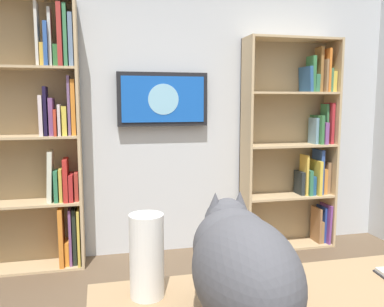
{
  "coord_description": "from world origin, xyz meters",
  "views": [
    {
      "loc": [
        0.56,
        1.37,
        1.39
      ],
      "look_at": [
        -0.02,
        -1.11,
        1.05
      ],
      "focal_mm": 37.38,
      "sensor_mm": 36.0,
      "label": 1
    }
  ],
  "objects_px": {
    "wall_mounted_tv": "(163,99)",
    "paper_towel_roll": "(147,256)",
    "bookshelf_right": "(37,136)",
    "cat": "(241,264)",
    "bookshelf_left": "(298,145)"
  },
  "relations": [
    {
      "from": "bookshelf_left",
      "to": "bookshelf_right",
      "type": "xyz_separation_m",
      "value": [
        2.33,
        0.0,
        0.13
      ]
    },
    {
      "from": "wall_mounted_tv",
      "to": "cat",
      "type": "height_order",
      "value": "wall_mounted_tv"
    },
    {
      "from": "cat",
      "to": "bookshelf_right",
      "type": "bearing_deg",
      "value": -70.15
    },
    {
      "from": "bookshelf_left",
      "to": "paper_towel_roll",
      "type": "xyz_separation_m",
      "value": [
        1.7,
        2.22,
        -0.08
      ]
    },
    {
      "from": "wall_mounted_tv",
      "to": "paper_towel_roll",
      "type": "xyz_separation_m",
      "value": [
        0.42,
        2.3,
        -0.51
      ]
    },
    {
      "from": "bookshelf_right",
      "to": "paper_towel_roll",
      "type": "distance_m",
      "value": 2.31
    },
    {
      "from": "bookshelf_left",
      "to": "paper_towel_roll",
      "type": "distance_m",
      "value": 2.79
    },
    {
      "from": "paper_towel_roll",
      "to": "cat",
      "type": "bearing_deg",
      "value": 139.42
    },
    {
      "from": "bookshelf_right",
      "to": "cat",
      "type": "bearing_deg",
      "value": 109.85
    },
    {
      "from": "wall_mounted_tv",
      "to": "cat",
      "type": "distance_m",
      "value": 2.55
    },
    {
      "from": "bookshelf_left",
      "to": "wall_mounted_tv",
      "type": "bearing_deg",
      "value": -3.58
    },
    {
      "from": "wall_mounted_tv",
      "to": "paper_towel_roll",
      "type": "relative_size",
      "value": 2.94
    },
    {
      "from": "wall_mounted_tv",
      "to": "bookshelf_right",
      "type": "bearing_deg",
      "value": 4.49
    },
    {
      "from": "bookshelf_left",
      "to": "cat",
      "type": "relative_size",
      "value": 3.35
    },
    {
      "from": "bookshelf_right",
      "to": "cat",
      "type": "relative_size",
      "value": 3.77
    }
  ]
}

